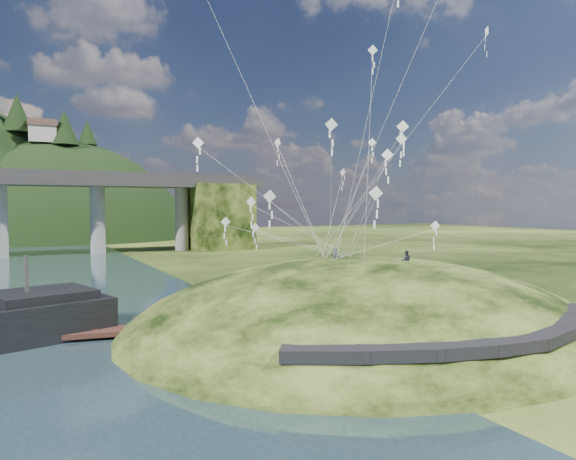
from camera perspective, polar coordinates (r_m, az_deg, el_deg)
name	(u,v)px	position (r m, az deg, el deg)	size (l,w,h in m)	color
ground	(276,349)	(32.44, -1.31, -13.08)	(320.00, 320.00, 0.00)	black
grass_hill	(363,348)	(38.53, 8.28, -12.85)	(36.00, 32.00, 13.00)	black
footpath	(491,337)	(28.90, 21.59, -10.99)	(22.29, 5.84, 0.83)	black
wooden_dock	(139,329)	(36.95, -16.26, -10.55)	(13.31, 4.57, 0.94)	#331914
kite_flyers	(381,249)	(37.74, 10.28, -2.12)	(4.50, 4.31, 1.59)	#292C36
kite_swarm	(326,128)	(38.03, 4.21, 11.20)	(18.62, 17.21, 21.85)	white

